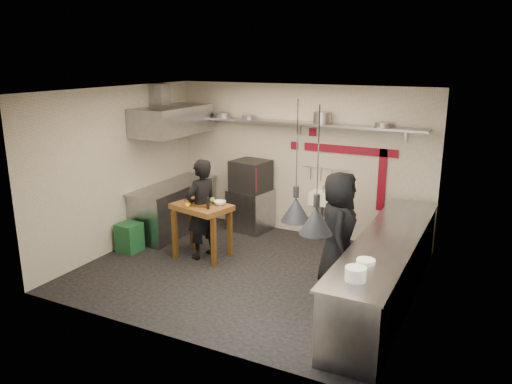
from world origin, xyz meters
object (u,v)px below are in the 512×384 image
at_px(prep_table, 202,231).
at_px(chef_right, 338,231).
at_px(oven_stand, 250,210).
at_px(chef_left, 202,209).
at_px(green_bin, 129,237).
at_px(combi_oven, 251,176).

distance_m(prep_table, chef_right, 2.40).
distance_m(oven_stand, prep_table, 1.59).
bearing_deg(chef_right, chef_left, 71.24).
height_order(oven_stand, green_bin, oven_stand).
distance_m(green_bin, prep_table, 1.34).
bearing_deg(chef_left, oven_stand, -165.17).
distance_m(green_bin, chef_left, 1.45).
bearing_deg(combi_oven, prep_table, -84.66).
xyz_separation_m(oven_stand, prep_table, (-0.08, -1.59, 0.06)).
xyz_separation_m(prep_table, chef_right, (2.37, -0.07, 0.40)).
bearing_deg(oven_stand, green_bin, -115.71).
bearing_deg(chef_right, prep_table, 71.06).
distance_m(oven_stand, chef_right, 2.86).
height_order(oven_stand, chef_right, chef_right).
height_order(green_bin, chef_left, chef_left).
bearing_deg(green_bin, combi_oven, 54.59).
relative_size(oven_stand, chef_left, 0.48).
relative_size(oven_stand, prep_table, 0.87).
height_order(combi_oven, prep_table, combi_oven).
relative_size(chef_left, chef_right, 0.97).
distance_m(oven_stand, combi_oven, 0.69).
bearing_deg(chef_right, oven_stand, 36.89).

